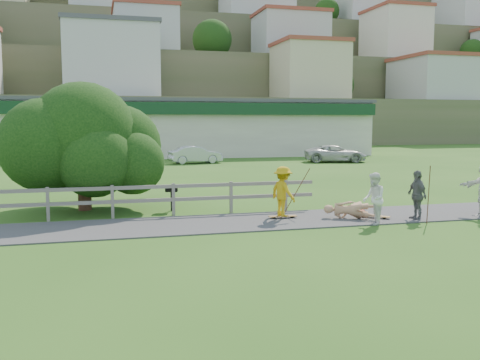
{
  "coord_description": "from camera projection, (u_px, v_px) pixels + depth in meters",
  "views": [
    {
      "loc": [
        -4.41,
        -14.47,
        3.19
      ],
      "look_at": [
        -0.03,
        2.0,
        1.3
      ],
      "focal_mm": 40.0,
      "sensor_mm": 36.0,
      "label": 1
    }
  ],
  "objects": [
    {
      "name": "ground",
      "position": [
        259.0,
        232.0,
        15.38
      ],
      "size": [
        260.0,
        260.0,
        0.0
      ],
      "primitive_type": "plane",
      "color": "#2B5819",
      "rests_on": "ground"
    },
    {
      "name": "car_white",
      "position": [
        335.0,
        154.0,
        41.34
      ],
      "size": [
        5.09,
        3.19,
        1.31
      ],
      "primitive_type": "imported",
      "rotation": [
        0.0,
        0.0,
        1.34
      ],
      "color": "beige",
      "rests_on": "ground"
    },
    {
      "name": "pole_spec_left",
      "position": [
        429.0,
        195.0,
        16.57
      ],
      "size": [
        0.03,
        0.03,
        1.81
      ],
      "primitive_type": "cylinder",
      "color": "brown",
      "rests_on": "ground"
    },
    {
      "name": "strip_mall",
      "position": [
        191.0,
        127.0,
        49.67
      ],
      "size": [
        32.5,
        10.75,
        5.1
      ],
      "color": "beige",
      "rests_on": "ground"
    },
    {
      "name": "tree",
      "position": [
        84.0,
        159.0,
        18.99
      ],
      "size": [
        6.17,
        6.17,
        3.69
      ],
      "primitive_type": null,
      "color": "black",
      "rests_on": "ground"
    },
    {
      "name": "helmet",
      "position": [
        362.0,
        213.0,
        17.77
      ],
      "size": [
        0.25,
        0.25,
        0.25
      ],
      "primitive_type": "sphere",
      "color": "#A3260E",
      "rests_on": "ground"
    },
    {
      "name": "bbq",
      "position": [
        172.0,
        198.0,
        18.94
      ],
      "size": [
        0.49,
        0.41,
        0.91
      ],
      "primitive_type": null,
      "rotation": [
        0.0,
        0.0,
        -0.24
      ],
      "color": "black",
      "rests_on": "ground"
    },
    {
      "name": "path",
      "position": [
        245.0,
        222.0,
        16.81
      ],
      "size": [
        34.0,
        3.0,
        0.04
      ],
      "primitive_type": "cube",
      "color": "#3C3C3E",
      "rests_on": "ground"
    },
    {
      "name": "car_silver",
      "position": [
        195.0,
        155.0,
        40.08
      ],
      "size": [
        4.11,
        1.89,
        1.31
      ],
      "primitive_type": "imported",
      "rotation": [
        0.0,
        0.0,
        1.7
      ],
      "color": "#BBBCC4",
      "rests_on": "ground"
    },
    {
      "name": "fence",
      "position": [
        93.0,
        197.0,
        17.29
      ],
      "size": [
        15.05,
        0.1,
        1.1
      ],
      "color": "slate",
      "rests_on": "ground"
    },
    {
      "name": "pole_rider",
      "position": [
        296.0,
        189.0,
        17.82
      ],
      "size": [
        0.03,
        0.03,
        1.87
      ],
      "primitive_type": "cylinder",
      "color": "brown",
      "rests_on": "ground"
    },
    {
      "name": "longboard_fallen",
      "position": [
        374.0,
        217.0,
        17.39
      ],
      "size": [
        0.91,
        0.84,
        0.11
      ],
      "primitive_type": null,
      "rotation": [
        0.0,
        0.0,
        -0.72
      ],
      "color": "brown",
      "rests_on": "ground"
    },
    {
      "name": "hillside",
      "position": [
        119.0,
        61.0,
        101.48
      ],
      "size": [
        220.0,
        67.0,
        47.5
      ],
      "color": "#4B5834",
      "rests_on": "ground"
    },
    {
      "name": "skater_rider",
      "position": [
        283.0,
        194.0,
        17.29
      ],
      "size": [
        0.93,
        1.2,
        1.63
      ],
      "primitive_type": "imported",
      "rotation": [
        0.0,
        0.0,
        1.93
      ],
      "color": "gold",
      "rests_on": "ground"
    },
    {
      "name": "spectator_a",
      "position": [
        374.0,
        199.0,
        16.39
      ],
      "size": [
        0.83,
        0.94,
        1.62
      ],
      "primitive_type": "imported",
      "rotation": [
        0.0,
        0.0,
        4.39
      ],
      "color": "white",
      "rests_on": "ground"
    },
    {
      "name": "longboard_rider",
      "position": [
        283.0,
        218.0,
        17.38
      ],
      "size": [
        0.93,
        0.27,
        0.1
      ],
      "primitive_type": null,
      "rotation": [
        0.0,
        0.0,
        -0.05
      ],
      "color": "brown",
      "rests_on": "ground"
    },
    {
      "name": "skater_fallen",
      "position": [
        351.0,
        210.0,
        17.26
      ],
      "size": [
        1.17,
        1.71,
        0.63
      ],
      "primitive_type": "imported",
      "rotation": [
        0.0,
        0.0,
        1.08
      ],
      "color": "tan",
      "rests_on": "ground"
    },
    {
      "name": "spectator_b",
      "position": [
        417.0,
        195.0,
        17.19
      ],
      "size": [
        0.4,
        0.95,
        1.61
      ],
      "primitive_type": "imported",
      "rotation": [
        0.0,
        0.0,
        4.7
      ],
      "color": "slate",
      "rests_on": "ground"
    }
  ]
}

